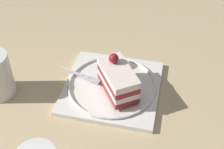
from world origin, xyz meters
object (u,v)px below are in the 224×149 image
object	(u,v)px
dessert_plate	(112,86)
fork	(81,75)
cake_slice	(118,79)
whipped_cream_dollop	(115,59)

from	to	relation	value
dessert_plate	fork	world-z (taller)	fork
cake_slice	dessert_plate	bearing A→B (deg)	44.77
dessert_plate	cake_slice	bearing A→B (deg)	-135.23
dessert_plate	cake_slice	world-z (taller)	cake_slice
dessert_plate	whipped_cream_dollop	size ratio (longest dim) A/B	6.89
dessert_plate	fork	size ratio (longest dim) A/B	2.14
cake_slice	whipped_cream_dollop	size ratio (longest dim) A/B	3.76
whipped_cream_dollop	fork	distance (m)	0.10
cake_slice	whipped_cream_dollop	world-z (taller)	cake_slice
cake_slice	fork	xyz separation A→B (m)	(0.03, 0.10, -0.03)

